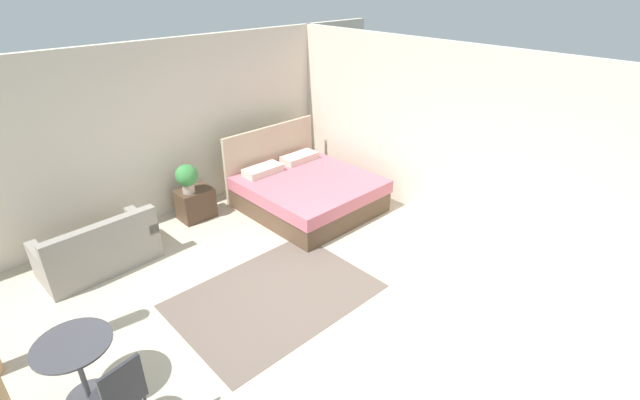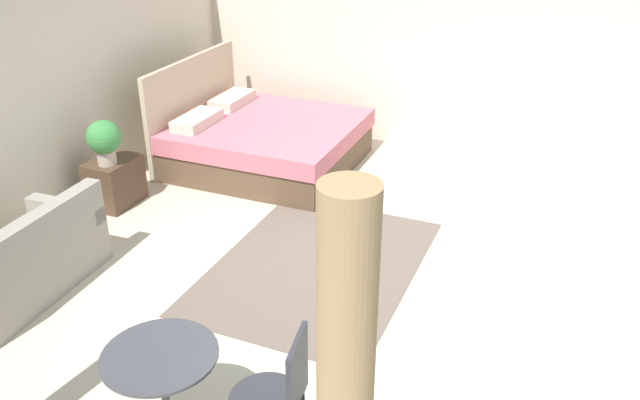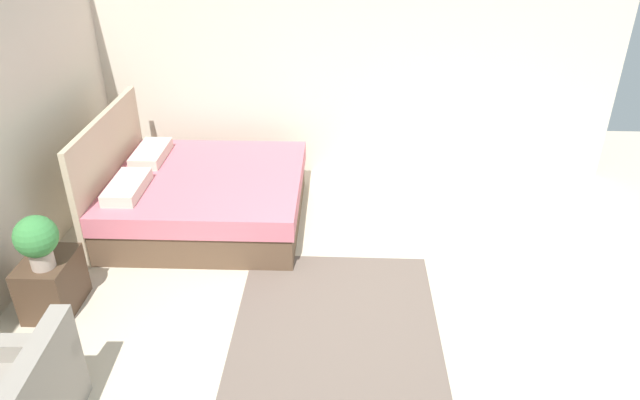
{
  "view_description": "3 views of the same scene",
  "coord_description": "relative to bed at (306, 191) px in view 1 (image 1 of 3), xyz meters",
  "views": [
    {
      "loc": [
        -2.75,
        -3.52,
        3.66
      ],
      "look_at": [
        0.74,
        0.19,
        1.05
      ],
      "focal_mm": 25.41,
      "sensor_mm": 36.0,
      "label": 1
    },
    {
      "loc": [
        -4.71,
        -1.85,
        3.19
      ],
      "look_at": [
        -0.19,
        0.07,
        0.73
      ],
      "focal_mm": 36.87,
      "sensor_mm": 36.0,
      "label": 2
    },
    {
      "loc": [
        -3.71,
        0.12,
        3.29
      ],
      "look_at": [
        0.73,
        0.31,
        0.86
      ],
      "focal_mm": 32.6,
      "sensor_mm": 36.0,
      "label": 3
    }
  ],
  "objects": [
    {
      "name": "potted_plant",
      "position": [
        -1.65,
        0.92,
        0.47
      ],
      "size": [
        0.35,
        0.35,
        0.47
      ],
      "color": "tan",
      "rests_on": "nightstand"
    },
    {
      "name": "couch",
      "position": [
        -3.21,
        0.6,
        -0.04
      ],
      "size": [
        1.49,
        0.84,
        0.79
      ],
      "color": "gray",
      "rests_on": "ground"
    },
    {
      "name": "cafe_chair_near_window",
      "position": [
        -3.98,
        -2.2,
        0.26
      ],
      "size": [
        0.51,
        0.51,
        0.94
      ],
      "color": "#2D2D33",
      "rests_on": "ground"
    },
    {
      "name": "nightstand",
      "position": [
        -1.55,
        0.96,
        -0.06
      ],
      "size": [
        0.55,
        0.4,
        0.5
      ],
      "color": "#473323",
      "rests_on": "ground"
    },
    {
      "name": "wall_back",
      "position": [
        -1.79,
        1.47,
        1.07
      ],
      "size": [
        9.34,
        0.12,
        2.75
      ],
      "primitive_type": "cube",
      "color": "beige",
      "rests_on": "ground"
    },
    {
      "name": "wall_right",
      "position": [
        1.38,
        -1.65,
        1.07
      ],
      "size": [
        0.12,
        6.25,
        2.75
      ],
      "primitive_type": "cube",
      "color": "beige",
      "rests_on": "ground"
    },
    {
      "name": "area_rug",
      "position": [
        -1.87,
        -1.51,
        -0.3
      ],
      "size": [
        2.4,
        1.72,
        0.01
      ],
      "primitive_type": "cube",
      "color": "#66564C",
      "rests_on": "ground"
    },
    {
      "name": "bed",
      "position": [
        0.0,
        0.0,
        0.0
      ],
      "size": [
        1.94,
        2.07,
        1.22
      ],
      "color": "brown",
      "rests_on": "ground"
    },
    {
      "name": "ground_plane",
      "position": [
        -1.79,
        -1.65,
        -0.32
      ],
      "size": [
        9.34,
        9.25,
        0.02
      ],
      "primitive_type": "cube",
      "color": "beige"
    },
    {
      "name": "balcony_table",
      "position": [
        -4.1,
        -1.47,
        0.17
      ],
      "size": [
        0.69,
        0.69,
        0.69
      ],
      "color": "#3F3F44",
      "rests_on": "ground"
    }
  ]
}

